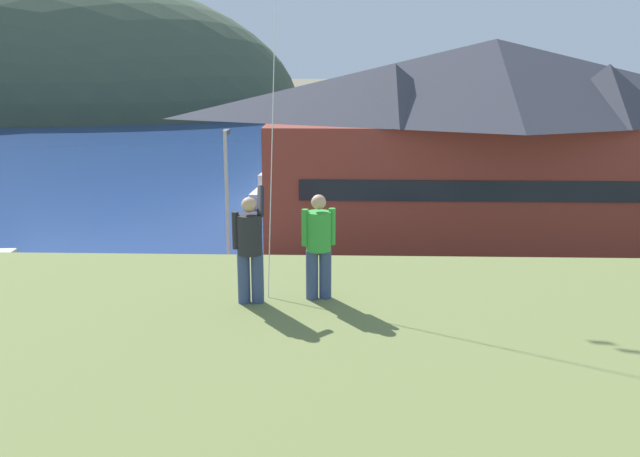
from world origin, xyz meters
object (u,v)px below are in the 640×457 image
object	(u,v)px
parked_car_back_row_left	(441,306)
person_kite_flyer	(250,246)
wharf_dock	(318,192)
person_companion	(319,243)
parked_car_front_row_end	(85,305)
moored_boat_wharfside	(272,191)
moored_boat_outer_mooring	(366,197)
parking_light_pole	(227,205)
parked_car_corner_spot	(200,369)
parked_car_mid_row_far	(636,312)
parked_car_back_row_right	(517,385)
harbor_lodge	(491,136)
parked_car_front_row_red	(223,310)

from	to	relation	value
parked_car_back_row_left	person_kite_flyer	xyz separation A→B (m)	(-5.46, -15.81, 6.82)
wharf_dock	person_companion	distance (m)	43.62
parked_car_front_row_end	moored_boat_wharfside	bearing A→B (deg)	79.23
moored_boat_outer_mooring	person_kite_flyer	bearing A→B (deg)	-94.64
parked_car_front_row_end	parking_light_pole	world-z (taller)	parking_light_pole
parked_car_front_row_end	parking_light_pole	xyz separation A→B (m)	(5.27, 3.57, 3.38)
wharf_dock	parked_car_back_row_left	xyz separation A→B (m)	(5.93, -27.36, 0.71)
parked_car_corner_spot	person_kite_flyer	xyz separation A→B (m)	(3.04, -9.75, 6.82)
wharf_dock	parked_car_mid_row_far	xyz separation A→B (m)	(13.44, -27.79, 0.71)
moored_boat_outer_mooring	person_kite_flyer	size ratio (longest dim) A/B	4.45
parking_light_pole	parked_car_back_row_right	bearing A→B (deg)	-44.02
harbor_lodge	moored_boat_wharfside	distance (m)	18.68
moored_boat_outer_mooring	person_kite_flyer	distance (m)	40.15
parked_car_mid_row_far	parking_light_pole	xyz separation A→B (m)	(-16.52, 3.57, 3.38)
moored_boat_outer_mooring	parked_car_corner_spot	bearing A→B (deg)	-101.88
harbor_lodge	parked_car_corner_spot	distance (m)	24.83
moored_boat_outer_mooring	parking_light_pole	world-z (taller)	parking_light_pole
harbor_lodge	person_companion	xyz separation A→B (m)	(-9.00, -29.95, 1.66)
moored_boat_wharfside	person_kite_flyer	world-z (taller)	person_kite_flyer
parked_car_back_row_left	parked_car_corner_spot	size ratio (longest dim) A/B	0.98
moored_boat_outer_mooring	parked_car_back_row_right	world-z (taller)	moored_boat_outer_mooring
parked_car_back_row_left	parked_car_mid_row_far	bearing A→B (deg)	-3.22
parked_car_front_row_end	parked_car_back_row_right	size ratio (longest dim) A/B	1.01
wharf_dock	person_kite_flyer	xyz separation A→B (m)	(0.47, -43.18, 7.54)
parked_car_corner_spot	parked_car_front_row_red	bearing A→B (deg)	91.65
parked_car_front_row_red	parked_car_back_row_right	bearing A→B (deg)	-31.38
moored_boat_outer_mooring	person_companion	size ratio (longest dim) A/B	4.75
moored_boat_wharfside	parked_car_corner_spot	world-z (taller)	moored_boat_wharfside
moored_boat_outer_mooring	parked_car_back_row_right	distance (m)	30.66
parked_car_front_row_red	moored_boat_wharfside	bearing A→B (deg)	91.54
parked_car_front_row_end	harbor_lodge	bearing A→B (deg)	38.04
wharf_dock	moored_boat_wharfside	size ratio (longest dim) A/B	1.97
parked_car_corner_spot	moored_boat_outer_mooring	bearing A→B (deg)	78.12
moored_boat_wharfside	parked_car_back_row_left	bearing A→B (deg)	-69.84
person_companion	person_kite_flyer	bearing A→B (deg)	-167.71
parked_car_front_row_end	person_companion	world-z (taller)	person_companion
parked_car_corner_spot	person_companion	xyz separation A→B (m)	(4.13, -9.51, 6.81)
parked_car_front_row_end	person_kite_flyer	distance (m)	19.01
parked_car_mid_row_far	person_kite_flyer	xyz separation A→B (m)	(-12.97, -15.39, 6.82)
parked_car_front_row_red	person_companion	bearing A→B (deg)	-73.88
harbor_lodge	moored_boat_outer_mooring	xyz separation A→B (m)	(-6.89, 9.19, -5.49)
parking_light_pole	person_companion	size ratio (longest dim) A/B	4.37
moored_boat_outer_mooring	parked_car_back_row_right	size ratio (longest dim) A/B	1.94
parked_car_front_row_end	person_kite_flyer	bearing A→B (deg)	-60.18
parked_car_mid_row_far	parked_car_front_row_red	size ratio (longest dim) A/B	1.00
moored_boat_wharfside	person_companion	xyz separation A→B (m)	(4.98, -41.05, 7.15)
wharf_dock	parked_car_back_row_left	distance (m)	28.01
parked_car_back_row_left	parked_car_front_row_end	bearing A→B (deg)	-178.31
moored_boat_outer_mooring	parked_car_corner_spot	world-z (taller)	moored_boat_outer_mooring
parked_car_front_row_red	person_kite_flyer	world-z (taller)	person_kite_flyer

